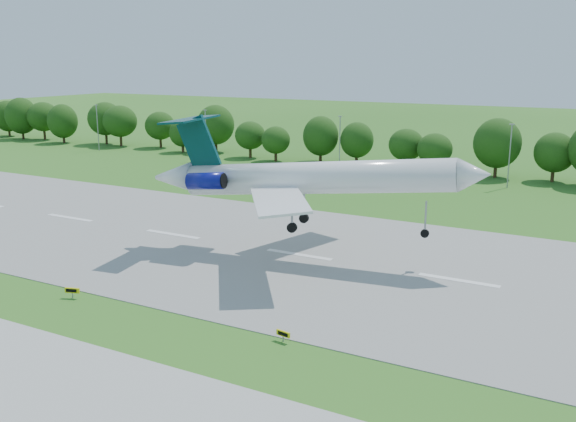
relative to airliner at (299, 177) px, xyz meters
The scene contains 10 objects.
ground 26.63m from the airliner, 90.38° to the right, with size 600.00×600.00×0.00m, color #265C18.
runway 10.06m from the airliner, 114.36° to the left, with size 400.00×45.00×0.08m, color gray.
taxiway 43.81m from the airliner, 90.22° to the right, with size 400.00×23.00×0.08m, color #ADADA8.
tree_line 67.47m from the airliner, 90.14° to the left, with size 288.40×8.40×10.40m.
light_poles 57.54m from the airliner, 92.66° to the left, with size 175.90×0.25×12.19m.
airliner is the anchor object (origin of this frame).
taxi_sign_centre 29.14m from the airliner, 120.07° to the right, with size 1.57×0.67×1.12m.
taxi_sign_right 26.57m from the airliner, 65.58° to the right, with size 1.43×0.39×1.00m.
service_vehicle_a 64.22m from the airliner, 123.99° to the left, with size 1.43×4.09×1.35m, color white.
service_vehicle_b 62.12m from the airliner, 123.48° to the left, with size 1.45×3.61×1.23m, color silver.
Camera 1 is at (35.55, -43.27, 24.13)m, focal length 40.00 mm.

